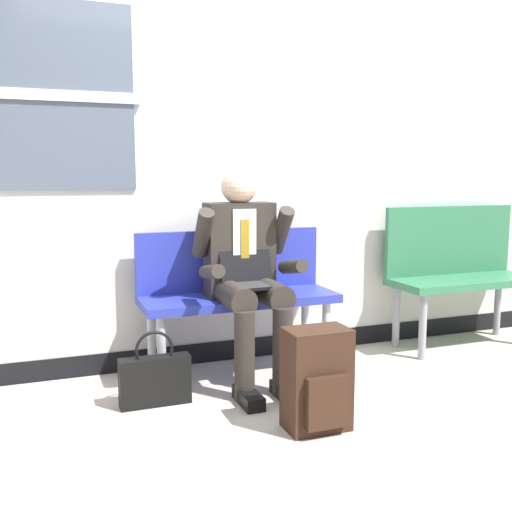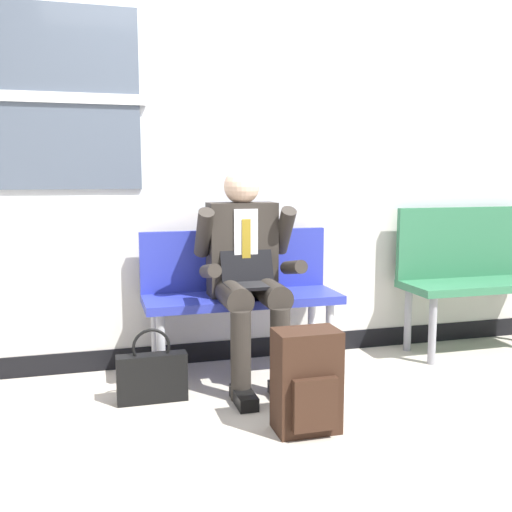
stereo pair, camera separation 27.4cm
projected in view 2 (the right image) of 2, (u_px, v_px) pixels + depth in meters
name	position (u px, v px, depth m)	size (l,w,h in m)	color
ground_plane	(273.00, 399.00, 3.14)	(18.00, 18.00, 0.00)	#B2A899
station_wall	(236.00, 135.00, 3.69)	(6.71, 0.16, 2.92)	silver
bench_with_person	(239.00, 287.00, 3.53)	(1.17, 0.42, 0.86)	#28339E
bench_empty	(473.00, 269.00, 3.98)	(1.06, 0.42, 0.98)	#2D6B47
person_seated	(247.00, 269.00, 3.33)	(0.57, 0.70, 1.24)	#2D2823
backpack	(307.00, 382.00, 2.72)	(0.30, 0.23, 0.49)	#331E14
handbag	(152.00, 376.00, 3.09)	(0.37, 0.09, 0.40)	black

